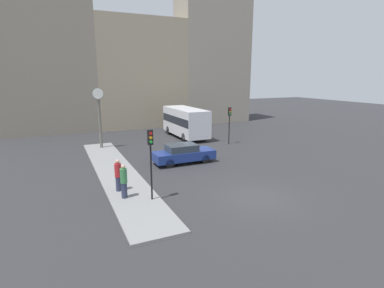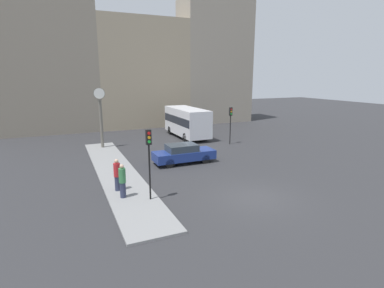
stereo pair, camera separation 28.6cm
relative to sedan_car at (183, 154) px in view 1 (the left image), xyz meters
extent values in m
plane|color=#2D2D30|center=(0.99, -7.61, -0.73)|extent=(120.00, 120.00, 0.00)
cube|color=gray|center=(-5.02, -0.33, -0.68)|extent=(2.50, 18.55, 0.11)
cube|color=gray|center=(-9.34, 18.27, 8.02)|extent=(11.35, 5.00, 17.49)
cube|color=gray|center=(1.90, 18.27, 5.90)|extent=(11.12, 5.00, 13.27)
cube|color=gray|center=(12.23, 18.27, 7.41)|extent=(9.54, 5.00, 16.28)
cube|color=navy|center=(0.04, 0.00, -0.12)|extent=(4.57, 1.71, 0.65)
cube|color=#2D3842|center=(-0.14, 0.00, 0.46)|extent=(2.19, 1.54, 0.51)
cylinder|color=black|center=(1.46, 0.75, -0.40)|extent=(0.66, 0.22, 0.66)
cylinder|color=black|center=(1.46, -0.75, -0.40)|extent=(0.66, 0.22, 0.66)
cylinder|color=black|center=(-1.37, 0.75, -0.40)|extent=(0.66, 0.22, 0.66)
cylinder|color=black|center=(-1.37, -0.75, -0.40)|extent=(0.66, 0.22, 0.66)
cube|color=silver|center=(4.04, 8.92, 0.98)|extent=(2.43, 7.15, 2.71)
cube|color=#1E232D|center=(4.04, 8.92, 1.17)|extent=(2.45, 7.01, 0.80)
cylinder|color=black|center=(5.11, 11.14, -0.28)|extent=(0.28, 0.90, 0.90)
cylinder|color=black|center=(2.97, 11.14, -0.28)|extent=(0.28, 0.90, 0.90)
cylinder|color=black|center=(5.11, 6.70, -0.28)|extent=(0.28, 0.90, 0.90)
cylinder|color=black|center=(2.97, 6.70, -0.28)|extent=(0.28, 0.90, 0.90)
cylinder|color=black|center=(-4.23, -5.78, 0.83)|extent=(0.09, 0.09, 2.90)
cube|color=black|center=(-4.23, -5.78, 2.66)|extent=(0.26, 0.20, 0.76)
cylinder|color=red|center=(-4.23, -5.90, 2.87)|extent=(0.15, 0.04, 0.15)
cylinder|color=orange|center=(-4.23, -5.90, 2.66)|extent=(0.15, 0.04, 0.15)
cylinder|color=green|center=(-4.23, -5.90, 2.45)|extent=(0.15, 0.04, 0.15)
cylinder|color=black|center=(6.48, 4.13, 0.64)|extent=(0.09, 0.09, 2.74)
cube|color=black|center=(6.48, 4.13, 2.39)|extent=(0.26, 0.20, 0.76)
cylinder|color=red|center=(6.48, 4.01, 2.60)|extent=(0.15, 0.04, 0.15)
cylinder|color=orange|center=(6.48, 4.01, 2.39)|extent=(0.15, 0.04, 0.15)
cylinder|color=green|center=(6.48, 4.01, 2.18)|extent=(0.15, 0.04, 0.15)
cylinder|color=#666056|center=(-4.89, 7.26, 1.47)|extent=(0.26, 0.26, 4.17)
cube|color=#666056|center=(-4.89, 7.26, 3.63)|extent=(0.33, 0.33, 0.15)
cylinder|color=#666056|center=(-4.89, 7.26, 4.16)|extent=(0.98, 0.04, 0.98)
cylinder|color=white|center=(-4.89, 7.26, 4.16)|extent=(0.91, 0.06, 0.91)
cylinder|color=#2D334C|center=(-5.48, -4.97, -0.21)|extent=(0.31, 0.31, 0.82)
cylinder|color=#387A47|center=(-5.48, -4.97, 0.59)|extent=(0.36, 0.36, 0.77)
sphere|color=tan|center=(-5.48, -4.97, 1.08)|extent=(0.22, 0.22, 0.22)
cylinder|color=#2D334C|center=(-5.55, -3.86, -0.21)|extent=(0.31, 0.31, 0.81)
cylinder|color=red|center=(-5.55, -3.86, 0.57)|extent=(0.36, 0.36, 0.76)
sphere|color=tan|center=(-5.55, -3.86, 1.07)|extent=(0.23, 0.23, 0.23)
camera|label=1|loc=(-8.40, -19.81, 5.60)|focal=28.00mm
camera|label=2|loc=(-8.14, -19.93, 5.60)|focal=28.00mm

